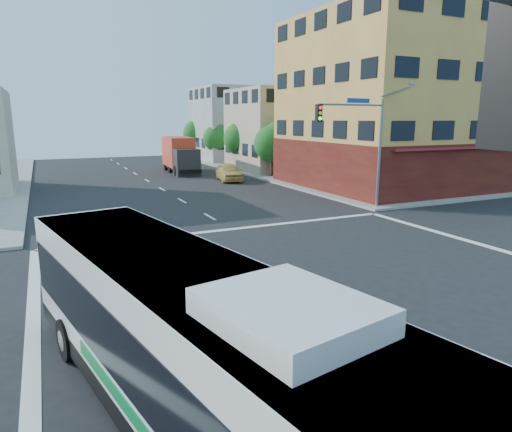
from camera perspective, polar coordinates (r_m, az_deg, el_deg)
name	(u,v)px	position (r m, az deg, el deg)	size (l,w,h in m)	color
ground	(333,288)	(16.37, 9.62, -8.85)	(120.00, 120.00, 0.00)	black
sidewalk_ne	(401,162)	(64.89, 17.73, 6.49)	(50.00, 50.00, 0.15)	gray
corner_building_ne	(406,117)	(42.31, 18.29, 11.64)	(18.10, 15.44, 14.00)	gold
building_east_near	(289,130)	(53.18, 4.09, 10.70)	(12.06, 10.06, 9.00)	tan
building_east_far	(241,124)	(65.76, -1.95, 11.43)	(12.06, 10.06, 10.00)	#ABABA5
signal_mast_ne	(361,132)	(29.26, 12.93, 10.20)	(7.91, 1.13, 8.07)	slate
street_tree_a	(273,141)	(45.49, 2.15, 9.32)	(3.60, 3.60, 5.53)	#382014
street_tree_b	(241,137)	(52.72, -1.87, 9.89)	(3.80, 3.80, 5.79)	#382014
street_tree_c	(217,137)	(60.16, -4.91, 9.85)	(3.40, 3.40, 5.29)	#382014
street_tree_d	(198,132)	(67.71, -7.30, 10.40)	(4.00, 4.00, 6.03)	#382014
transit_bus	(184,340)	(8.95, -9.00, -15.06)	(4.90, 12.35, 3.58)	black
box_truck	(180,156)	(50.51, -9.44, 7.46)	(2.96, 8.54, 3.79)	#242328
parked_car	(229,172)	(43.44, -3.42, 5.53)	(1.97, 4.90, 1.67)	#E2BC5E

